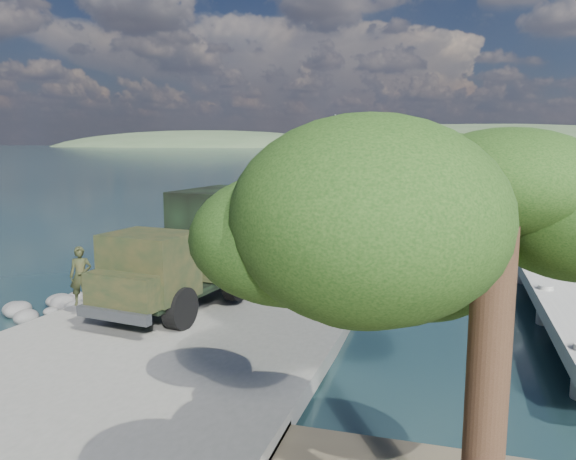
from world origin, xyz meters
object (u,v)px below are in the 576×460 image
at_px(pier, 535,223).
at_px(military_truck, 201,247).
at_px(sailboat_far, 542,206).
at_px(soldier, 81,287).
at_px(overhang_tree, 457,231).
at_px(landing_craft, 331,216).
at_px(sailboat_near, 569,214).

bearing_deg(pier, military_truck, -128.98).
bearing_deg(sailboat_far, soldier, -110.57).
xyz_separation_m(soldier, overhang_tree, (11.88, -7.85, 3.66)).
height_order(soldier, sailboat_far, sailboat_far).
relative_size(soldier, overhang_tree, 0.28).
distance_m(landing_craft, overhang_tree, 34.79).
bearing_deg(military_truck, sailboat_far, 73.84).
relative_size(military_truck, sailboat_near, 1.45).
bearing_deg(overhang_tree, landing_craft, 104.40).
bearing_deg(soldier, military_truck, 16.64).
height_order(soldier, sailboat_near, sailboat_near).
bearing_deg(pier, sailboat_far, 80.78).
height_order(military_truck, soldier, military_truck).
bearing_deg(overhang_tree, pier, 80.03).
height_order(pier, military_truck, pier).
relative_size(sailboat_near, sailboat_far, 0.95).
height_order(pier, landing_craft, landing_craft).
distance_m(pier, landing_craft, 14.66).
xyz_separation_m(military_truck, sailboat_far, (17.11, 38.00, -2.15)).
bearing_deg(pier, landing_craft, 156.70).
xyz_separation_m(pier, overhang_tree, (-4.86, -27.64, 3.56)).
height_order(military_truck, overhang_tree, overhang_tree).
bearing_deg(military_truck, soldier, -128.63).
distance_m(military_truck, sailboat_far, 41.73).
height_order(landing_craft, overhang_tree, landing_craft).
relative_size(pier, soldier, 22.09).
bearing_deg(sailboat_far, sailboat_near, -70.71).
relative_size(pier, overhang_tree, 6.21).
bearing_deg(pier, soldier, -130.23).
bearing_deg(landing_craft, overhang_tree, -79.05).
xyz_separation_m(military_truck, overhang_tree, (8.82, -10.73, 2.66)).
bearing_deg(sailboat_far, pier, -93.53).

